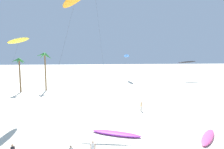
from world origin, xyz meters
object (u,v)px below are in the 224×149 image
(person_near_left, at_px, (93,148))
(person_mid_field, at_px, (141,106))
(palm_tree_0, at_px, (19,64))
(flying_kite_1, at_px, (187,62))
(flying_kite_4, at_px, (19,40))
(grounded_kite_1, at_px, (116,133))
(palm_tree_1, at_px, (45,60))
(flying_kite_2, at_px, (126,56))
(grounded_kite_0, at_px, (208,137))

(person_near_left, bearing_deg, person_mid_field, 59.36)
(palm_tree_0, distance_m, flying_kite_1, 53.57)
(person_near_left, bearing_deg, flying_kite_4, 130.94)
(flying_kite_4, relative_size, grounded_kite_1, 2.09)
(palm_tree_1, xyz_separation_m, flying_kite_4, (1.73, -20.92, 3.82))
(palm_tree_1, relative_size, flying_kite_2, 1.01)
(palm_tree_1, height_order, flying_kite_1, palm_tree_1)
(flying_kite_2, height_order, person_mid_field, flying_kite_2)
(flying_kite_1, relative_size, flying_kite_2, 0.79)
(palm_tree_1, height_order, flying_kite_4, flying_kite_4)
(flying_kite_2, bearing_deg, person_near_left, -103.15)
(grounded_kite_1, bearing_deg, flying_kite_2, 78.89)
(flying_kite_2, bearing_deg, palm_tree_0, -148.79)
(flying_kite_2, relative_size, person_near_left, 5.95)
(grounded_kite_1, bearing_deg, flying_kite_1, 54.43)
(palm_tree_1, distance_m, person_near_left, 36.78)
(flying_kite_1, height_order, grounded_kite_0, flying_kite_1)
(palm_tree_0, distance_m, person_mid_field, 32.99)
(palm_tree_1, bearing_deg, person_near_left, -69.17)
(flying_kite_1, bearing_deg, grounded_kite_1, -125.57)
(person_near_left, height_order, person_mid_field, person_near_left)
(flying_kite_2, distance_m, flying_kite_4, 44.09)
(palm_tree_1, bearing_deg, flying_kite_1, 15.94)
(flying_kite_1, bearing_deg, person_mid_field, -126.79)
(flying_kite_1, xyz_separation_m, person_mid_field, (-24.62, -32.92, -5.81))
(palm_tree_1, height_order, flying_kite_2, palm_tree_1)
(flying_kite_1, bearing_deg, person_near_left, -125.06)
(palm_tree_1, bearing_deg, grounded_kite_0, -49.55)
(flying_kite_1, height_order, flying_kite_4, flying_kite_4)
(flying_kite_1, xyz_separation_m, grounded_kite_1, (-29.99, -41.94, -6.54))
(grounded_kite_1, bearing_deg, person_near_left, -120.38)
(person_near_left, xyz_separation_m, person_mid_field, (8.19, 13.82, -0.01))
(palm_tree_1, height_order, person_near_left, palm_tree_1)
(grounded_kite_0, distance_m, person_mid_field, 12.25)
(flying_kite_1, xyz_separation_m, flying_kite_4, (-43.90, -33.96, 5.23))
(palm_tree_0, relative_size, person_near_left, 5.22)
(flying_kite_4, bearing_deg, palm_tree_1, 94.73)
(flying_kite_1, distance_m, person_mid_field, 41.52)
(grounded_kite_0, relative_size, person_mid_field, 2.87)
(palm_tree_1, relative_size, person_near_left, 6.02)
(flying_kite_1, relative_size, flying_kite_4, 0.62)
(flying_kite_2, relative_size, person_mid_field, 6.03)
(grounded_kite_0, bearing_deg, palm_tree_1, 130.45)
(grounded_kite_0, bearing_deg, flying_kite_2, 92.10)
(grounded_kite_0, bearing_deg, grounded_kite_1, 169.47)
(flying_kite_1, bearing_deg, palm_tree_0, -163.94)
(palm_tree_0, relative_size, flying_kite_1, 1.10)
(person_near_left, bearing_deg, grounded_kite_1, 59.62)
(person_mid_field, bearing_deg, flying_kite_4, -176.92)
(palm_tree_0, bearing_deg, person_near_left, -59.68)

